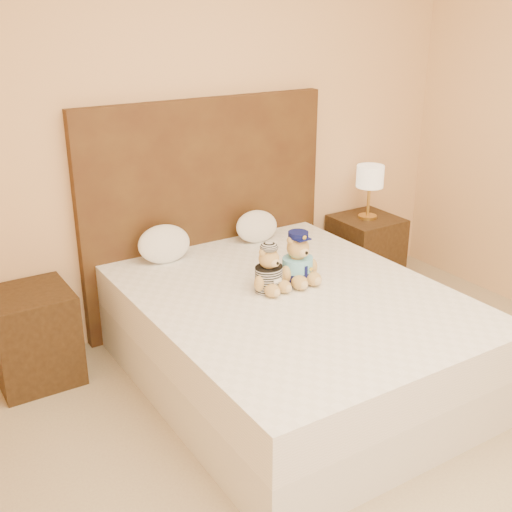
{
  "coord_description": "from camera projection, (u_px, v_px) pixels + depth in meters",
  "views": [
    {
      "loc": [
        -1.9,
        -1.43,
        2.06
      ],
      "look_at": [
        -0.09,
        1.45,
        0.71
      ],
      "focal_mm": 45.0,
      "sensor_mm": 36.0,
      "label": 1
    }
  ],
  "objects": [
    {
      "name": "nightstand_left",
      "position": [
        34.0,
        336.0,
        3.68
      ],
      "size": [
        0.45,
        0.45,
        0.55
      ],
      "primitive_type": "cube",
      "color": "#3B2713",
      "rests_on": "ground"
    },
    {
      "name": "bed",
      "position": [
        292.0,
        337.0,
        3.67
      ],
      "size": [
        1.6,
        2.0,
        0.55
      ],
      "color": "white",
      "rests_on": "ground"
    },
    {
      "name": "pillow_left",
      "position": [
        164.0,
        242.0,
        3.98
      ],
      "size": [
        0.35,
        0.22,
        0.24
      ],
      "primitive_type": "ellipsoid",
      "color": "white",
      "rests_on": "bed"
    },
    {
      "name": "lamp",
      "position": [
        370.0,
        179.0,
        4.7
      ],
      "size": [
        0.2,
        0.2,
        0.4
      ],
      "color": "gold",
      "rests_on": "nightstand_right"
    },
    {
      "name": "pillow_right",
      "position": [
        257.0,
        225.0,
        4.32
      ],
      "size": [
        0.31,
        0.2,
        0.22
      ],
      "primitive_type": "ellipsoid",
      "color": "white",
      "rests_on": "bed"
    },
    {
      "name": "teddy_police",
      "position": [
        298.0,
        258.0,
        3.66
      ],
      "size": [
        0.27,
        0.26,
        0.31
      ],
      "primitive_type": null,
      "rotation": [
        0.0,
        0.0,
        0.03
      ],
      "color": "#A87941",
      "rests_on": "bed"
    },
    {
      "name": "room_walls",
      "position": [
        409.0,
        71.0,
        2.52
      ],
      "size": [
        4.04,
        4.52,
        2.72
      ],
      "color": "#E4B37C",
      "rests_on": "ground"
    },
    {
      "name": "nightstand_right",
      "position": [
        365.0,
        252.0,
        4.92
      ],
      "size": [
        0.45,
        0.45,
        0.55
      ],
      "primitive_type": "cube",
      "color": "#3B2713",
      "rests_on": "ground"
    },
    {
      "name": "teddy_prisoner",
      "position": [
        269.0,
        268.0,
        3.56
      ],
      "size": [
        0.27,
        0.26,
        0.27
      ],
      "primitive_type": null,
      "rotation": [
        0.0,
        0.0,
        0.15
      ],
      "color": "#A87941",
      "rests_on": "bed"
    },
    {
      "name": "ground",
      "position": [
        448.0,
        504.0,
        2.83
      ],
      "size": [
        4.0,
        4.5,
        0.0
      ],
      "primitive_type": "cube",
      "color": "tan",
      "rests_on": "ground"
    },
    {
      "name": "headboard",
      "position": [
        206.0,
        212.0,
        4.29
      ],
      "size": [
        1.75,
        0.08,
        1.5
      ],
      "primitive_type": "cube",
      "color": "#4F3617",
      "rests_on": "ground"
    }
  ]
}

